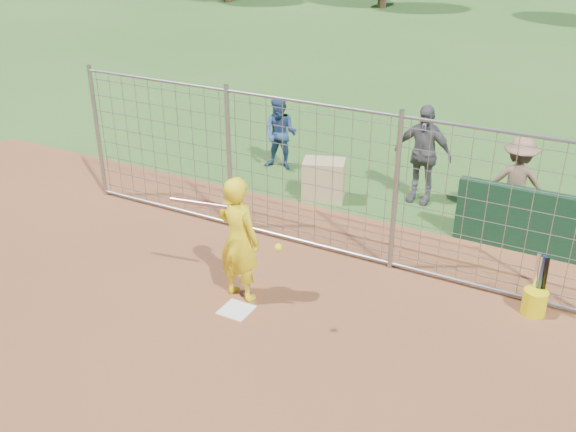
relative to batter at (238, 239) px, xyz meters
The scene contains 11 objects.
ground 0.98m from the batter, 45.90° to the right, with size 100.00×100.00×0.00m, color #2D591E.
home_plate 1.02m from the batter, 66.65° to the right, with size 0.43×0.43×0.02m, color silver.
dugout_wall 4.96m from the batter, 44.05° to the left, with size 2.60×0.20×1.10m, color #11381E.
batter is the anchor object (origin of this frame).
bystander_a 5.16m from the batter, 112.46° to the left, with size 0.77×0.60×1.58m, color navy.
bystander_b 4.73m from the batter, 74.81° to the left, with size 1.13×0.47×1.93m, color #535458.
bystander_c 5.31m from the batter, 55.06° to the left, with size 1.06×0.61×1.65m, color #866049.
equipment_bin 3.81m from the batter, 96.65° to the left, with size 0.80×0.55×0.80m, color tan.
equipment_in_play 0.66m from the batter, 102.25° to the right, with size 1.82×0.33×0.34m.
bucket_with_bats 4.27m from the batter, 22.30° to the left, with size 0.34×0.39×0.97m.
backstop_fence 1.87m from the batter, 85.16° to the left, with size 9.08×0.08×2.60m.
Camera 1 is at (4.30, -6.57, 5.23)m, focal length 40.00 mm.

